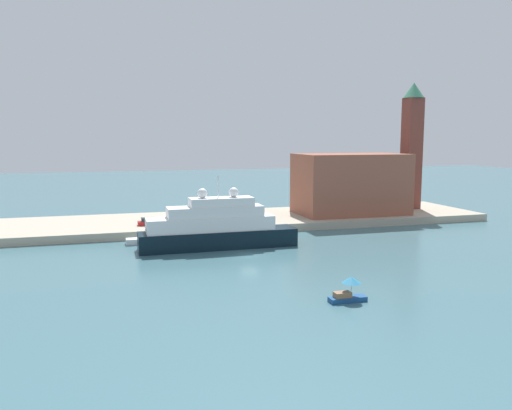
% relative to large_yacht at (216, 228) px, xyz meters
% --- Properties ---
extents(ground, '(400.00, 400.00, 0.00)m').
position_rel_large_yacht_xyz_m(ground, '(3.51, -6.48, -3.18)').
color(ground, '#3D6670').
extents(quay_dock, '(110.00, 21.66, 1.43)m').
position_rel_large_yacht_xyz_m(quay_dock, '(3.51, 20.35, -2.47)').
color(quay_dock, '#ADA38E').
rests_on(quay_dock, ground).
extents(large_yacht, '(24.31, 4.73, 11.11)m').
position_rel_large_yacht_xyz_m(large_yacht, '(0.00, 0.00, 0.00)').
color(large_yacht, black).
rests_on(large_yacht, ground).
extents(small_motorboat, '(3.97, 1.99, 2.64)m').
position_rel_large_yacht_xyz_m(small_motorboat, '(7.88, -29.06, -1.96)').
color(small_motorboat, navy).
rests_on(small_motorboat, ground).
extents(work_barge, '(5.10, 1.96, 0.94)m').
position_rel_large_yacht_xyz_m(work_barge, '(-10.78, 6.28, -2.71)').
color(work_barge, silver).
rests_on(work_barge, ground).
extents(harbor_building, '(21.76, 12.68, 12.25)m').
position_rel_large_yacht_xyz_m(harbor_building, '(31.96, 18.38, 4.37)').
color(harbor_building, '#93513D').
rests_on(harbor_building, quay_dock).
extents(bell_tower, '(4.51, 4.51, 27.27)m').
position_rel_large_yacht_xyz_m(bell_tower, '(48.15, 21.68, 12.79)').
color(bell_tower, brown).
rests_on(bell_tower, quay_dock).
extents(parked_car, '(4.21, 1.71, 1.34)m').
position_rel_large_yacht_xyz_m(parked_car, '(-8.93, 15.51, -1.18)').
color(parked_car, '#B21E1E').
rests_on(parked_car, quay_dock).
extents(person_figure, '(0.36, 0.36, 1.81)m').
position_rel_large_yacht_xyz_m(person_figure, '(-5.13, 16.95, -0.91)').
color(person_figure, '#334C8C').
rests_on(person_figure, quay_dock).
extents(mooring_bollard, '(0.39, 0.39, 0.81)m').
position_rel_large_yacht_xyz_m(mooring_bollard, '(4.20, 10.51, -1.35)').
color(mooring_bollard, black).
rests_on(mooring_bollard, quay_dock).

